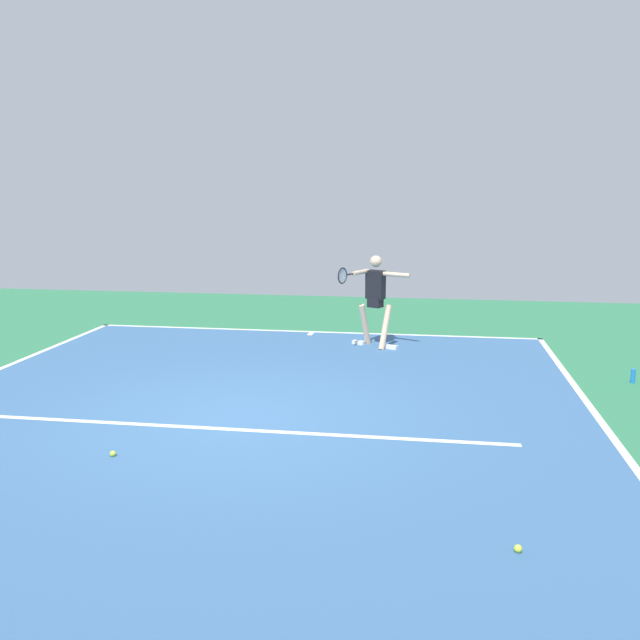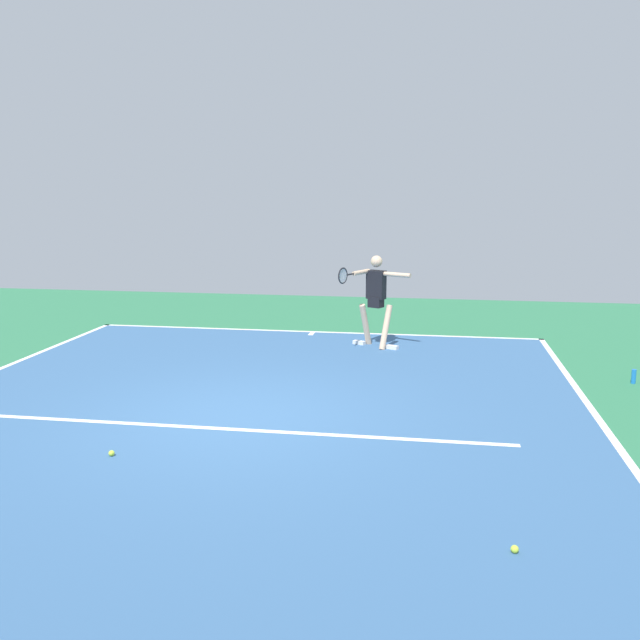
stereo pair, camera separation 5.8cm
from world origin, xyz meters
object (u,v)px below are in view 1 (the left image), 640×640
object	(u,v)px
tennis_player	(375,295)
tennis_ball_by_baseline	(113,454)
water_bottle	(633,376)
tennis_ball_near_service_line	(518,549)

from	to	relation	value
tennis_player	tennis_ball_by_baseline	xyz separation A→B (m)	(2.42, 5.89, -0.96)
tennis_player	water_bottle	bearing A→B (deg)	-178.98
tennis_ball_by_baseline	tennis_ball_near_service_line	bearing A→B (deg)	161.23
tennis_player	tennis_ball_near_service_line	distance (m)	7.58
tennis_player	water_bottle	size ratio (longest dim) A/B	7.91
tennis_player	tennis_ball_near_service_line	bearing A→B (deg)	128.70
tennis_ball_by_baseline	water_bottle	xyz separation A→B (m)	(-6.54, -4.05, 0.08)
tennis_player	tennis_ball_by_baseline	distance (m)	6.44
tennis_player	water_bottle	distance (m)	4.60
tennis_ball_near_service_line	water_bottle	xyz separation A→B (m)	(-2.36, -5.47, 0.08)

